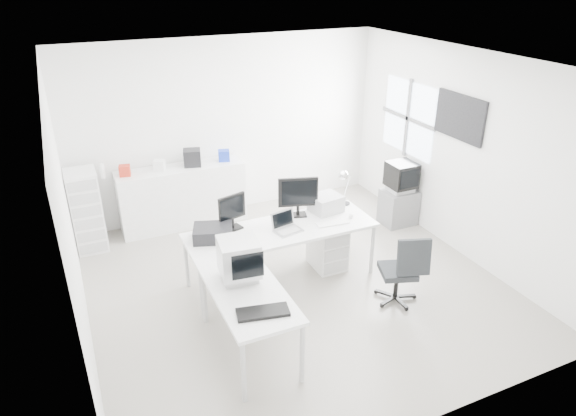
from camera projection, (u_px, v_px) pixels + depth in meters
name	position (u px, v px, depth m)	size (l,w,h in m)	color
floor	(294.00, 283.00, 6.65)	(5.00, 5.00, 0.01)	beige
ceiling	(296.00, 63.00, 5.43)	(5.00, 5.00, 0.01)	white
back_wall	(228.00, 128.00, 8.09)	(5.00, 0.02, 2.80)	white
left_wall	(68.00, 225.00, 5.11)	(0.02, 5.00, 2.80)	white
right_wall	(461.00, 154.00, 6.97)	(0.02, 5.00, 2.80)	white
window	(408.00, 118.00, 7.86)	(0.02, 1.20, 1.10)	white
wall_picture	(460.00, 117.00, 6.83)	(0.04, 0.90, 0.60)	black
main_desk	(281.00, 255.00, 6.58)	(2.40, 0.80, 0.75)	white
side_desk	(249.00, 321.00, 5.36)	(0.70, 1.40, 0.75)	white
drawer_pedestal	(327.00, 247.00, 6.91)	(0.40, 0.50, 0.60)	white
inkjet_printer	(213.00, 233.00, 6.15)	(0.46, 0.36, 0.16)	black
lcd_monitor_small	(232.00, 212.00, 6.31)	(0.37, 0.21, 0.47)	black
lcd_monitor_large	(298.00, 197.00, 6.63)	(0.52, 0.21, 0.54)	black
laptop	(288.00, 224.00, 6.30)	(0.32, 0.33, 0.22)	#B7B7BA
white_keyboard	(333.00, 223.00, 6.53)	(0.42, 0.13, 0.02)	white
white_mouse	(351.00, 216.00, 6.67)	(0.06, 0.06, 0.06)	white
laser_printer	(326.00, 203.00, 6.83)	(0.39, 0.34, 0.22)	#B1B1B1
desk_lamp	(346.00, 186.00, 6.95)	(0.18, 0.18, 0.54)	silver
crt_monitor	(239.00, 261.00, 5.30)	(0.39, 0.39, 0.45)	#B7B7BA
black_keyboard	(263.00, 312.00, 4.86)	(0.50, 0.20, 0.03)	black
office_chair	(398.00, 268.00, 6.13)	(0.53, 0.53, 0.92)	#26282B
tv_cabinet	(398.00, 207.00, 8.08)	(0.51, 0.42, 0.56)	slate
crt_tv	(401.00, 177.00, 7.86)	(0.50, 0.48, 0.45)	black
sideboard	(183.00, 196.00, 7.95)	(1.92, 0.48, 0.96)	white
clutter_box_a	(125.00, 171.00, 7.41)	(0.16, 0.14, 0.16)	red
clutter_box_b	(159.00, 165.00, 7.60)	(0.16, 0.14, 0.16)	white
clutter_box_c	(192.00, 158.00, 7.76)	(0.25, 0.23, 0.25)	black
clutter_box_d	(224.00, 156.00, 7.97)	(0.17, 0.15, 0.17)	#1A36BB
clutter_bottle	(102.00, 171.00, 7.32)	(0.07, 0.07, 0.22)	white
filing_cabinet	(87.00, 211.00, 7.24)	(0.42, 0.49, 1.19)	white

